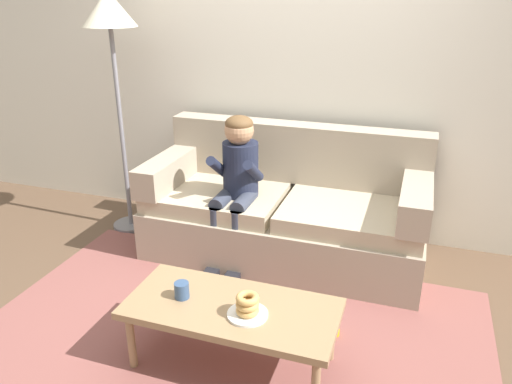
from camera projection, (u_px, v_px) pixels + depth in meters
The scene contains 13 objects.
ground at pixel (244, 312), 3.18m from camera, with size 10.00×10.00×0.00m, color brown.
wall_back at pixel (304, 61), 3.87m from camera, with size 8.00×0.10×2.80m, color silver.
area_rug at pixel (230, 336), 2.96m from camera, with size 2.99×1.93×0.01m, color brown.
couch at pixel (286, 212), 3.78m from camera, with size 2.05×0.90×0.96m.
coffee_table at pixel (232, 312), 2.61m from camera, with size 1.12×0.52×0.38m.
person_child at pixel (237, 176), 3.57m from camera, with size 0.34×0.58×1.10m.
plate at pixel (248, 314), 2.52m from camera, with size 0.21×0.21×0.01m, color white.
donut at pixel (248, 310), 2.51m from camera, with size 0.12×0.12×0.04m, color tan.
donut_second at pixel (247, 304), 2.50m from camera, with size 0.12×0.12×0.04m, color tan.
donut_third at pixel (247, 298), 2.48m from camera, with size 0.12×0.12×0.04m, color tan.
mug at pixel (182, 290), 2.65m from camera, with size 0.08×0.08×0.09m, color #334C72.
toy_controller at pixel (321, 330), 2.97m from camera, with size 0.23×0.09×0.05m.
floor_lamp at pixel (111, 28), 3.70m from camera, with size 0.41×0.41×1.92m.
Camera 1 is at (0.92, -2.48, 1.92)m, focal length 34.83 mm.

